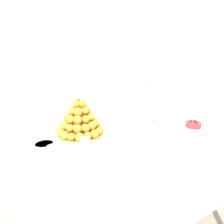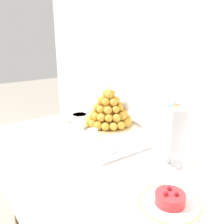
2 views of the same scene
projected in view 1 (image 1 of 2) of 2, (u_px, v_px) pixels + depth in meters
backdrop_wall at (80, 49)px, 1.64m from camera, size 4.80×0.10×2.50m
buffet_table at (134, 149)px, 1.11m from camera, size 1.28×0.88×0.74m
serving_tray at (91, 138)px, 1.03m from camera, size 0.62×0.42×0.02m
croquembouche at (80, 120)px, 1.05m from camera, size 0.27×0.27×0.24m
dessert_cup_left at (53, 151)px, 0.83m from camera, size 0.05×0.05×0.05m
dessert_cup_mid_left at (85, 143)px, 0.91m from camera, size 0.05×0.05×0.05m
dessert_cup_centre at (111, 138)px, 0.98m from camera, size 0.05×0.05×0.05m
dessert_cup_mid_right at (137, 132)px, 1.05m from camera, size 0.06×0.06×0.05m
creme_brulee_ramekin at (44, 145)px, 0.91m from camera, size 0.09×0.09×0.02m
macaron_goblet at (153, 101)px, 1.23m from camera, size 0.14×0.14×0.25m
fruit_tart_plate at (193, 126)px, 1.19m from camera, size 0.20×0.20×0.05m
wine_glass at (76, 111)px, 1.15m from camera, size 0.08×0.08×0.16m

